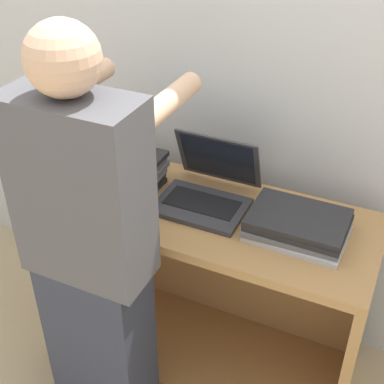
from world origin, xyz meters
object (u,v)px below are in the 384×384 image
object	(u,v)px
laptop_stack_right	(298,225)
laptop_open	(207,190)
laptop_stack_left	(116,171)
person	(92,261)

from	to	relation	value
laptop_stack_right	laptop_open	bearing A→B (deg)	171.73
laptop_open	laptop_stack_left	distance (m)	0.36
laptop_open	person	size ratio (longest dim) A/B	0.21
laptop_open	person	distance (m)	0.51
laptop_stack_left	person	distance (m)	0.45
laptop_open	laptop_stack_left	size ratio (longest dim) A/B	0.93
laptop_stack_left	laptop_stack_right	world-z (taller)	laptop_stack_left
laptop_open	laptop_stack_right	xyz separation A→B (m)	(0.36, -0.05, -0.01)
laptop_open	person	world-z (taller)	person
laptop_open	laptop_stack_right	size ratio (longest dim) A/B	0.95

